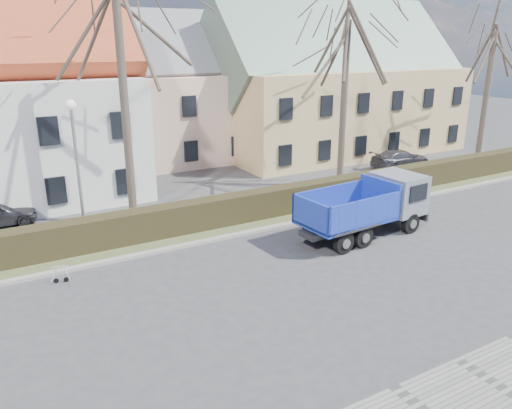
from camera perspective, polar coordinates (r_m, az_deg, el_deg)
ground at (r=17.17m, az=1.08°, el=-9.40°), size 120.00×120.00×0.00m
curb_far at (r=20.86m, az=-5.41°, el=-4.11°), size 80.00×0.30×0.12m
grass_strip at (r=22.24m, az=-7.12°, el=-2.76°), size 80.00×3.00×0.10m
hedge at (r=21.85m, az=-6.98°, el=-1.45°), size 60.00×0.90×1.30m
building_pink at (r=35.32m, az=-10.19°, el=11.53°), size 10.80×8.80×8.00m
building_yellow at (r=38.52m, az=8.85°, el=12.51°), size 18.80×10.80×8.50m
tree_1 at (r=22.38m, az=-14.99°, el=13.45°), size 9.20×9.20×12.65m
tree_2 at (r=28.07m, az=10.09°, el=12.94°), size 8.00×8.00×11.00m
tree_3 at (r=36.89m, az=24.97°, el=12.34°), size 7.60×7.60×10.45m
dump_truck at (r=21.37m, az=11.83°, el=-0.47°), size 6.41×2.78×2.50m
streetlight at (r=20.94m, az=-19.63°, el=3.33°), size 0.46×0.46×5.92m
cart_frame at (r=18.60m, az=-22.13°, el=-7.38°), size 0.84×0.61×0.70m
parked_car_b at (r=33.99m, az=16.19°, el=5.01°), size 4.26×1.95×1.21m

